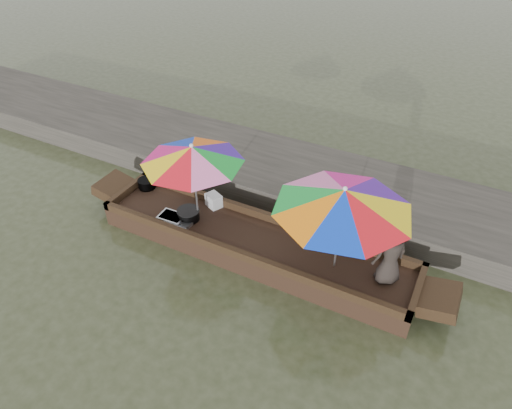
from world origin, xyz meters
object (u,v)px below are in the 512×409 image
at_px(supply_bag, 214,200).
at_px(umbrella_stern, 339,229).
at_px(tray_crayfish, 172,218).
at_px(vendor, 391,254).
at_px(tray_scallop, 179,223).
at_px(umbrella_bow, 195,183).
at_px(boat_hull, 253,245).
at_px(cooking_pot, 147,184).
at_px(charcoal_grill, 189,215).

bearing_deg(supply_bag, umbrella_stern, -9.97).
bearing_deg(tray_crayfish, vendor, 4.97).
distance_m(tray_crayfish, supply_bag, 0.85).
distance_m(tray_scallop, umbrella_bow, 0.84).
xyz_separation_m(boat_hull, umbrella_bow, (-1.14, 0.00, 0.95)).
height_order(tray_crayfish, supply_bag, supply_bag).
height_order(vendor, umbrella_stern, umbrella_stern).
bearing_deg(boat_hull, vendor, 1.95).
bearing_deg(tray_scallop, umbrella_stern, 6.14).
bearing_deg(cooking_pot, tray_crayfish, -30.15).
relative_size(tray_crayfish, umbrella_bow, 0.27).
relative_size(cooking_pot, vendor, 0.32).
relative_size(tray_scallop, supply_bag, 1.68).
distance_m(boat_hull, supply_bag, 1.21).
bearing_deg(boat_hull, umbrella_bow, 180.00).
relative_size(boat_hull, cooking_pot, 16.56).
relative_size(boat_hull, vendor, 5.29).
height_order(tray_scallop, umbrella_bow, umbrella_bow).
bearing_deg(umbrella_stern, charcoal_grill, -178.06).
relative_size(tray_scallop, charcoal_grill, 1.21).
xyz_separation_m(tray_scallop, umbrella_bow, (0.22, 0.31, 0.74)).
height_order(umbrella_bow, umbrella_stern, same).
distance_m(boat_hull, tray_crayfish, 1.58).
xyz_separation_m(supply_bag, umbrella_bow, (-0.06, -0.45, 0.65)).
bearing_deg(umbrella_stern, boat_hull, 180.00).
height_order(boat_hull, vendor, vendor).
height_order(cooking_pot, vendor, vendor).
xyz_separation_m(tray_crayfish, supply_bag, (0.46, 0.70, 0.09)).
height_order(tray_scallop, supply_bag, supply_bag).
bearing_deg(supply_bag, tray_crayfish, -123.14).
bearing_deg(umbrella_stern, supply_bag, 170.03).
height_order(cooking_pot, umbrella_stern, umbrella_stern).
xyz_separation_m(supply_bag, umbrella_stern, (2.56, -0.45, 0.65)).
height_order(vendor, umbrella_bow, umbrella_bow).
bearing_deg(tray_scallop, umbrella_bow, 53.97).
height_order(supply_bag, umbrella_stern, umbrella_stern).
bearing_deg(tray_scallop, supply_bag, 69.68).
bearing_deg(vendor, charcoal_grill, -41.50).
distance_m(vendor, umbrella_stern, 0.85).
relative_size(boat_hull, tray_scallop, 12.06).
distance_m(supply_bag, umbrella_stern, 2.68).
xyz_separation_m(vendor, umbrella_stern, (-0.81, -0.08, 0.24)).
xyz_separation_m(tray_crayfish, tray_scallop, (0.18, -0.05, -0.01)).
bearing_deg(umbrella_bow, tray_crayfish, -147.65).
height_order(tray_crayfish, vendor, vendor).
height_order(supply_bag, umbrella_bow, umbrella_bow).
distance_m(charcoal_grill, vendor, 3.60).
distance_m(boat_hull, cooking_pot, 2.63).
xyz_separation_m(charcoal_grill, umbrella_bow, (0.14, 0.09, 0.68)).
bearing_deg(boat_hull, umbrella_stern, 0.00).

